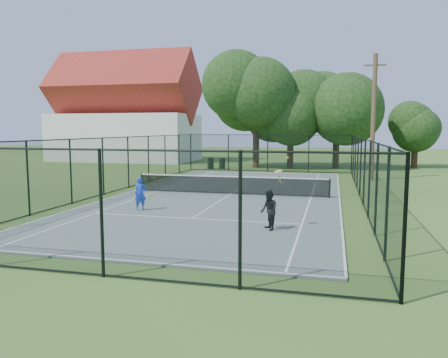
% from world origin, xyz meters
% --- Properties ---
extents(ground, '(120.00, 120.00, 0.00)m').
position_xyz_m(ground, '(0.00, 0.00, 0.00)').
color(ground, '#38591E').
extents(tennis_court, '(11.00, 24.00, 0.06)m').
position_xyz_m(tennis_court, '(0.00, 0.00, 0.03)').
color(tennis_court, slate).
rests_on(tennis_court, ground).
extents(tennis_net, '(10.08, 0.08, 0.95)m').
position_xyz_m(tennis_net, '(0.00, 0.00, 0.58)').
color(tennis_net, black).
rests_on(tennis_net, tennis_court).
extents(fence, '(13.10, 26.10, 3.00)m').
position_xyz_m(fence, '(0.00, 0.00, 1.50)').
color(fence, black).
rests_on(fence, ground).
extents(tree_near_left, '(7.07, 7.07, 9.22)m').
position_xyz_m(tree_near_left, '(-1.56, 16.48, 5.67)').
color(tree_near_left, '#332114').
rests_on(tree_near_left, ground).
extents(tree_near_mid, '(6.14, 6.14, 8.03)m').
position_xyz_m(tree_near_mid, '(1.43, 16.90, 4.95)').
color(tree_near_mid, '#332114').
rests_on(tree_near_mid, ground).
extents(tree_near_right, '(6.18, 6.18, 8.52)m').
position_xyz_m(tree_near_right, '(5.34, 17.95, 5.42)').
color(tree_near_right, '#332114').
rests_on(tree_near_right, ground).
extents(tree_far_right, '(4.45, 4.45, 5.88)m').
position_xyz_m(tree_far_right, '(12.15, 19.95, 3.64)').
color(tree_far_right, '#332114').
rests_on(tree_far_right, ground).
extents(building, '(15.30, 8.15, 11.87)m').
position_xyz_m(building, '(-17.00, 22.00, 4.93)').
color(building, silver).
rests_on(building, ground).
extents(trash_bin_left, '(0.58, 0.58, 0.96)m').
position_xyz_m(trash_bin_left, '(-5.19, 14.43, 0.49)').
color(trash_bin_left, black).
rests_on(trash_bin_left, ground).
extents(trash_bin_right, '(0.58, 0.58, 0.94)m').
position_xyz_m(trash_bin_right, '(-4.17, 14.49, 0.48)').
color(trash_bin_right, black).
rests_on(trash_bin_right, ground).
extents(utility_pole, '(1.40, 0.30, 8.36)m').
position_xyz_m(utility_pole, '(7.65, 9.00, 4.24)').
color(utility_pole, '#4C3823').
rests_on(utility_pole, ground).
extents(player_blue, '(0.88, 0.59, 1.39)m').
position_xyz_m(player_blue, '(-2.62, -5.29, 0.75)').
color(player_blue, blue).
rests_on(player_blue, tennis_court).
extents(player_black, '(0.96, 0.90, 2.45)m').
position_xyz_m(player_black, '(3.09, -7.56, 0.74)').
color(player_black, black).
rests_on(player_black, tennis_court).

